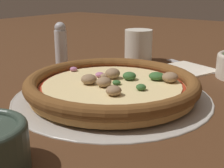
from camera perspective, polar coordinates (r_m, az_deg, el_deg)
ground_plane at (r=0.61m, az=-0.00°, el=-2.46°), size 3.00×3.00×0.00m
pizza_tray at (r=0.61m, az=-0.00°, el=-2.18°), size 0.38×0.38×0.01m
pizza at (r=0.60m, az=0.05°, el=-0.19°), size 0.34×0.34×0.04m
drinking_cup at (r=0.90m, az=4.84°, el=6.99°), size 0.08×0.08×0.09m
napkin at (r=0.84m, az=13.85°, el=2.89°), size 0.15×0.14×0.01m
fork at (r=0.88m, az=13.57°, el=3.45°), size 0.17×0.08×0.00m
pepper_shaker at (r=0.86m, az=-9.34°, el=7.25°), size 0.03×0.03×0.12m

